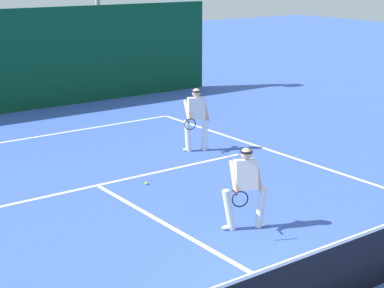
{
  "coord_description": "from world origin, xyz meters",
  "views": [
    {
      "loc": [
        -6.03,
        -5.26,
        4.61
      ],
      "look_at": [
        1.55,
        5.1,
        1.0
      ],
      "focal_mm": 59.23,
      "sensor_mm": 36.0,
      "label": 1
    }
  ],
  "objects": [
    {
      "name": "tennis_net",
      "position": [
        0.0,
        0.0,
        0.5
      ],
      "size": [
        10.81,
        0.09,
        1.12
      ],
      "color": "#1E4723",
      "rests_on": "ground_plane"
    },
    {
      "name": "court_line_service",
      "position": [
        0.0,
        6.49,
        0.0
      ],
      "size": [
        8.04,
        0.1,
        0.01
      ],
      "primitive_type": "cube",
      "color": "white",
      "rests_on": "ground_plane"
    },
    {
      "name": "court_line_baseline_far",
      "position": [
        0.0,
        11.14,
        0.0
      ],
      "size": [
        9.86,
        0.1,
        0.01
      ],
      "primitive_type": "cube",
      "color": "white",
      "rests_on": "ground_plane"
    },
    {
      "name": "court_line_centre",
      "position": [
        0.0,
        3.2,
        0.0
      ],
      "size": [
        0.1,
        6.4,
        0.01
      ],
      "primitive_type": "cube",
      "color": "white",
      "rests_on": "ground_plane"
    },
    {
      "name": "player_far",
      "position": [
        3.35,
        7.38,
        0.91
      ],
      "size": [
        0.99,
        0.87,
        1.65
      ],
      "rotation": [
        0.0,
        0.0,
        2.72
      ],
      "color": "silver",
      "rests_on": "ground_plane"
    },
    {
      "name": "tennis_ball",
      "position": [
        0.9,
        5.9,
        0.03
      ],
      "size": [
        0.07,
        0.07,
        0.07
      ],
      "primitive_type": "sphere",
      "color": "#D1E033",
      "rests_on": "ground_plane"
    },
    {
      "name": "player_near",
      "position": [
        1.05,
        2.8,
        0.84
      ],
      "size": [
        1.04,
        0.79,
        1.53
      ],
      "rotation": [
        0.0,
        0.0,
        2.72
      ],
      "color": "silver",
      "rests_on": "ground_plane"
    }
  ]
}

